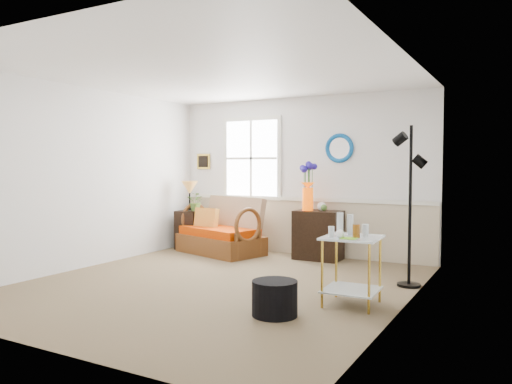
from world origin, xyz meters
The scene contains 19 objects.
floor centered at (0.00, 0.00, 0.00)m, with size 4.50×5.00×0.01m, color brown.
ceiling centered at (0.00, 0.00, 2.60)m, with size 4.50×5.00×0.01m, color white.
walls centered at (0.00, 0.00, 1.30)m, with size 4.51×5.01×2.60m.
wainscot centered at (0.00, 2.48, 0.45)m, with size 4.46×0.02×0.90m, color #BEAE90.
chair_rail centered at (0.00, 2.47, 0.92)m, with size 4.46×0.04×0.06m, color white.
window centered at (-0.90, 2.47, 1.60)m, with size 1.14×0.06×1.44m, color white, non-canonical shape.
picture centered at (-1.92, 2.48, 1.55)m, with size 0.28×0.03×0.28m, color #AD8E2D.
mirror centered at (0.70, 2.48, 1.75)m, with size 0.47×0.47×0.07m, color #137ECA.
loveseat centered at (-1.16, 1.88, 0.47)m, with size 1.44×0.82×0.94m, color brown, non-canonical shape.
throw_pillow centered at (-1.46, 1.88, 0.53)m, with size 0.44×0.11×0.44m, color orange, non-canonical shape.
lamp_stand centered at (-1.91, 2.00, 0.34)m, with size 0.38×0.38×0.68m, color black, non-canonical shape.
table_lamp centered at (-1.89, 2.00, 0.94)m, with size 0.29×0.29×0.52m, color #BA7C36, non-canonical shape.
potted_plant centered at (-1.75, 2.01, 0.81)m, with size 0.29×0.33×0.25m, color #507831.
cabinet centered at (0.47, 2.18, 0.38)m, with size 0.72×0.46×0.77m, color black, non-canonical shape.
flower_vase centered at (0.31, 2.13, 1.14)m, with size 0.22×0.22×0.75m, color #E44902, non-canonical shape.
side_table centered at (1.75, -0.07, 0.36)m, with size 0.57×0.57×0.73m, color #AC862A, non-canonical shape.
tabletop_items centered at (1.71, -0.09, 0.85)m, with size 0.40×0.40×0.24m, color silver, non-canonical shape.
floor_lamp centered at (2.10, 1.07, 0.98)m, with size 0.28×0.28×1.96m, color black, non-canonical shape.
ottoman centered at (1.21, -0.79, 0.17)m, with size 0.45×0.45×0.35m, color black.
Camera 1 is at (3.38, -5.10, 1.47)m, focal length 35.00 mm.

